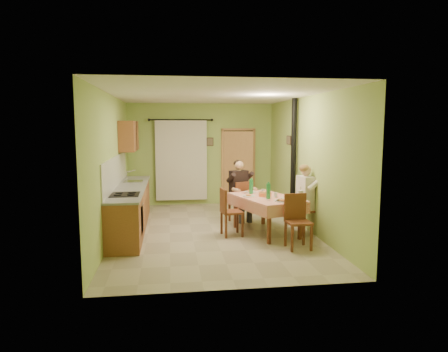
{
  "coord_description": "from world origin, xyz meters",
  "views": [
    {
      "loc": [
        -0.87,
        -8.07,
        2.19
      ],
      "look_at": [
        0.25,
        0.1,
        1.15
      ],
      "focal_mm": 32.0,
      "sensor_mm": 36.0,
      "label": 1
    }
  ],
  "objects": [
    {
      "name": "chair_left",
      "position": [
        0.33,
        -0.35,
        0.29
      ],
      "size": [
        0.45,
        0.45,
        0.95
      ],
      "rotation": [
        0.0,
        0.0,
        -1.44
      ],
      "color": "brown",
      "rests_on": "ground"
    },
    {
      "name": "kitchen_run",
      "position": [
        -1.71,
        0.4,
        0.48
      ],
      "size": [
        0.64,
        3.64,
        1.56
      ],
      "color": "brown",
      "rests_on": "ground"
    },
    {
      "name": "upper_cabinets",
      "position": [
        -1.82,
        1.7,
        1.95
      ],
      "size": [
        0.35,
        1.4,
        0.7
      ],
      "primitive_type": "cube",
      "color": "brown",
      "rests_on": "room_shell"
    },
    {
      "name": "dining_table",
      "position": [
        1.06,
        -0.28,
        0.38
      ],
      "size": [
        1.43,
        1.84,
        0.76
      ],
      "rotation": [
        0.0,
        0.0,
        0.32
      ],
      "color": "tan",
      "rests_on": "ground"
    },
    {
      "name": "curtain",
      "position": [
        -0.55,
        2.9,
        1.26
      ],
      "size": [
        1.7,
        0.07,
        2.22
      ],
      "color": "black",
      "rests_on": "ground"
    },
    {
      "name": "man_right",
      "position": [
        1.88,
        -0.38,
        0.88
      ],
      "size": [
        0.52,
        0.62,
        1.39
      ],
      "rotation": [
        0.0,
        0.0,
        1.74
      ],
      "color": "beige",
      "rests_on": "chair_right"
    },
    {
      "name": "picture_right",
      "position": [
        1.97,
        1.2,
        1.85
      ],
      "size": [
        0.03,
        0.31,
        0.21
      ],
      "primitive_type": "cube",
      "color": "brown",
      "rests_on": "room_shell"
    },
    {
      "name": "floor",
      "position": [
        0.0,
        0.0,
        0.0
      ],
      "size": [
        4.0,
        6.0,
        0.01
      ],
      "primitive_type": "cube",
      "color": "tan",
      "rests_on": "ground"
    },
    {
      "name": "picture_back",
      "position": [
        0.25,
        2.97,
        1.75
      ],
      "size": [
        0.19,
        0.03,
        0.23
      ],
      "primitive_type": "cube",
      "color": "black",
      "rests_on": "room_shell"
    },
    {
      "name": "room_shell",
      "position": [
        0.0,
        0.0,
        1.82
      ],
      "size": [
        4.04,
        6.04,
        2.82
      ],
      "color": "#A2BF62",
      "rests_on": "ground"
    },
    {
      "name": "tableware",
      "position": [
        1.11,
        -0.39,
        0.83
      ],
      "size": [
        1.02,
        1.45,
        0.33
      ],
      "color": "white",
      "rests_on": "dining_table"
    },
    {
      "name": "stove_flue",
      "position": [
        1.9,
        0.6,
        1.02
      ],
      "size": [
        0.24,
        0.24,
        2.8
      ],
      "color": "black",
      "rests_on": "ground"
    },
    {
      "name": "doorway",
      "position": [
        1.04,
        2.92,
        1.05
      ],
      "size": [
        0.96,
        0.27,
        2.15
      ],
      "color": "black",
      "rests_on": "ground"
    },
    {
      "name": "chair_far",
      "position": [
        0.7,
        0.76,
        0.29
      ],
      "size": [
        0.5,
        0.5,
        0.94
      ],
      "rotation": [
        0.0,
        0.0,
        0.36
      ],
      "color": "brown",
      "rests_on": "ground"
    },
    {
      "name": "man_far",
      "position": [
        0.69,
        0.77,
        0.88
      ],
      "size": [
        0.65,
        0.59,
        1.39
      ],
      "rotation": [
        0.0,
        0.0,
        0.36
      ],
      "color": "black",
      "rests_on": "chair_far"
    },
    {
      "name": "chair_right",
      "position": [
        1.89,
        -0.38,
        0.29
      ],
      "size": [
        0.51,
        0.51,
        1.0
      ],
      "rotation": [
        0.0,
        0.0,
        1.74
      ],
      "color": "brown",
      "rests_on": "ground"
    },
    {
      "name": "chair_near",
      "position": [
        1.39,
        -1.35,
        0.29
      ],
      "size": [
        0.43,
        0.43,
        0.97
      ],
      "rotation": [
        0.0,
        0.0,
        3.19
      ],
      "color": "brown",
      "rests_on": "ground"
    }
  ]
}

